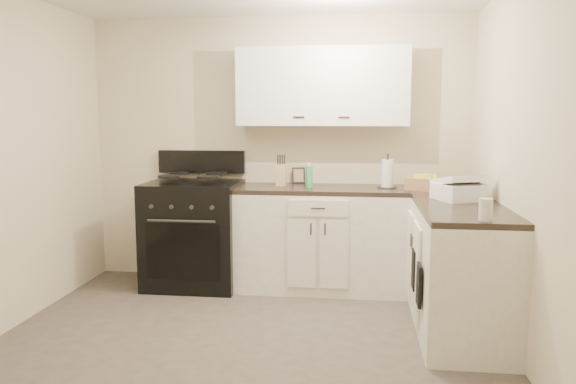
# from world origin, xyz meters

# --- Properties ---
(floor) EXTENTS (3.60, 3.60, 0.00)m
(floor) POSITION_xyz_m (0.00, 0.00, 0.00)
(floor) COLOR #473F38
(floor) RESTS_ON ground
(wall_back) EXTENTS (3.60, 0.00, 3.60)m
(wall_back) POSITION_xyz_m (0.00, 1.80, 1.25)
(wall_back) COLOR beige
(wall_back) RESTS_ON ground
(wall_right) EXTENTS (0.00, 3.60, 3.60)m
(wall_right) POSITION_xyz_m (1.80, 0.00, 1.25)
(wall_right) COLOR beige
(wall_right) RESTS_ON ground
(wall_front) EXTENTS (3.60, 0.00, 3.60)m
(wall_front) POSITION_xyz_m (0.00, -1.80, 1.25)
(wall_front) COLOR beige
(wall_front) RESTS_ON ground
(base_cabinets_back) EXTENTS (1.55, 0.60, 0.90)m
(base_cabinets_back) POSITION_xyz_m (0.43, 1.50, 0.45)
(base_cabinets_back) COLOR white
(base_cabinets_back) RESTS_ON floor
(base_cabinets_right) EXTENTS (0.60, 1.90, 0.90)m
(base_cabinets_right) POSITION_xyz_m (1.50, 0.85, 0.45)
(base_cabinets_right) COLOR white
(base_cabinets_right) RESTS_ON floor
(countertop_back) EXTENTS (1.55, 0.60, 0.04)m
(countertop_back) POSITION_xyz_m (0.43, 1.50, 0.92)
(countertop_back) COLOR black
(countertop_back) RESTS_ON base_cabinets_back
(countertop_right) EXTENTS (0.60, 1.90, 0.04)m
(countertop_right) POSITION_xyz_m (1.50, 0.85, 0.92)
(countertop_right) COLOR black
(countertop_right) RESTS_ON base_cabinets_right
(upper_cabinets) EXTENTS (1.55, 0.30, 0.70)m
(upper_cabinets) POSITION_xyz_m (0.43, 1.65, 1.84)
(upper_cabinets) COLOR white
(upper_cabinets) RESTS_ON wall_back
(stove) EXTENTS (0.85, 0.73, 1.03)m
(stove) POSITION_xyz_m (-0.75, 1.48, 0.46)
(stove) COLOR black
(stove) RESTS_ON floor
(knife_block) EXTENTS (0.09, 0.08, 0.20)m
(knife_block) POSITION_xyz_m (0.06, 1.56, 1.04)
(knife_block) COLOR tan
(knife_block) RESTS_ON countertop_back
(paper_towel) EXTENTS (0.13, 0.13, 0.25)m
(paper_towel) POSITION_xyz_m (1.02, 1.52, 1.07)
(paper_towel) COLOR white
(paper_towel) RESTS_ON countertop_back
(soap_bottle) EXTENTS (0.07, 0.07, 0.19)m
(soap_bottle) POSITION_xyz_m (0.32, 1.48, 1.04)
(soap_bottle) COLOR #41AA64
(soap_bottle) RESTS_ON countertop_back
(picture_frame) EXTENTS (0.13, 0.07, 0.15)m
(picture_frame) POSITION_xyz_m (0.20, 1.76, 1.02)
(picture_frame) COLOR black
(picture_frame) RESTS_ON countertop_back
(wicker_basket) EXTENTS (0.38, 0.32, 0.11)m
(wicker_basket) POSITION_xyz_m (1.35, 1.42, 0.99)
(wicker_basket) COLOR tan
(wicker_basket) RESTS_ON countertop_right
(countertop_grill) EXTENTS (0.44, 0.43, 0.13)m
(countertop_grill) POSITION_xyz_m (1.54, 0.87, 1.00)
(countertop_grill) COLOR white
(countertop_grill) RESTS_ON countertop_right
(glass_jar) EXTENTS (0.10, 0.10, 0.14)m
(glass_jar) POSITION_xyz_m (1.54, 0.00, 1.01)
(glass_jar) COLOR silver
(glass_jar) RESTS_ON countertop_right
(oven_mitt_near) EXTENTS (0.02, 0.16, 0.28)m
(oven_mitt_near) POSITION_xyz_m (1.18, 0.24, 0.44)
(oven_mitt_near) COLOR black
(oven_mitt_near) RESTS_ON base_cabinets_right
(oven_mitt_far) EXTENTS (0.02, 0.17, 0.29)m
(oven_mitt_far) POSITION_xyz_m (1.18, 0.58, 0.46)
(oven_mitt_far) COLOR black
(oven_mitt_far) RESTS_ON base_cabinets_right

